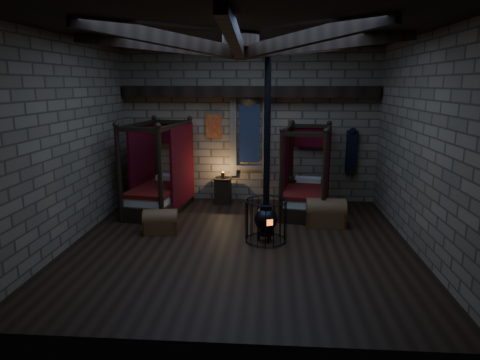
# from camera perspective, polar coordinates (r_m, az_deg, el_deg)

# --- Properties ---
(room) EXTENTS (7.02, 7.02, 4.29)m
(room) POSITION_cam_1_polar(r_m,az_deg,el_deg) (8.50, 0.11, 15.98)
(room) COLOR black
(room) RESTS_ON ground
(bed_left) EXTENTS (1.49, 2.34, 2.29)m
(bed_left) POSITION_cam_1_polar(r_m,az_deg,el_deg) (11.34, -10.60, -1.23)
(bed_left) COLOR black
(bed_left) RESTS_ON ground
(bed_right) EXTENTS (1.43, 2.24, 2.19)m
(bed_right) POSITION_cam_1_polar(r_m,az_deg,el_deg) (11.16, 8.76, -1.52)
(bed_right) COLOR black
(bed_right) RESTS_ON ground
(trunk_left) EXTENTS (0.81, 0.58, 0.55)m
(trunk_left) POSITION_cam_1_polar(r_m,az_deg,el_deg) (9.74, -10.55, -5.54)
(trunk_left) COLOR brown
(trunk_left) RESTS_ON ground
(trunk_right) EXTENTS (0.92, 0.59, 0.67)m
(trunk_right) POSITION_cam_1_polar(r_m,az_deg,el_deg) (10.23, 11.32, -4.38)
(trunk_right) COLOR brown
(trunk_right) RESTS_ON ground
(nightstand_left) EXTENTS (0.49, 0.47, 0.89)m
(nightstand_left) POSITION_cam_1_polar(r_m,az_deg,el_deg) (11.83, -2.29, -1.38)
(nightstand_left) COLOR black
(nightstand_left) RESTS_ON ground
(nightstand_right) EXTENTS (0.46, 0.44, 0.79)m
(nightstand_right) POSITION_cam_1_polar(r_m,az_deg,el_deg) (11.81, 6.34, -1.50)
(nightstand_right) COLOR black
(nightstand_right) RESTS_ON ground
(stove) EXTENTS (0.88, 0.88, 4.05)m
(stove) POSITION_cam_1_polar(r_m,az_deg,el_deg) (8.98, 3.48, -4.70)
(stove) COLOR black
(stove) RESTS_ON ground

